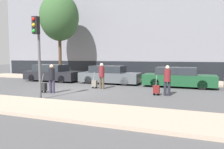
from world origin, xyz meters
The scene contains 16 objects.
ground_plane centered at (0.00, 0.00, 0.00)m, with size 80.00×80.00×0.00m, color #4C4C4F.
sidewalk_near centered at (0.00, -3.75, 0.06)m, with size 28.00×2.50×0.12m.
sidewalk_far centered at (0.00, 7.00, 0.06)m, with size 28.00×3.00×0.12m.
building_facade centered at (0.00, 10.94, 6.48)m, with size 28.00×3.54×12.99m.
parked_car_0 centered at (-4.41, 4.47, 0.65)m, with size 4.64×1.91×1.39m.
parked_car_1 centered at (0.64, 4.65, 0.64)m, with size 4.58×1.74×1.36m.
parked_car_2 centered at (5.67, 4.58, 0.63)m, with size 4.70×1.74×1.33m.
pedestrian_left centered at (-0.73, -0.58, 0.91)m, with size 0.35×0.34×1.61m.
trolley_left centered at (-1.28, -0.61, 0.33)m, with size 0.34×0.29×1.09m.
pedestrian_center centered at (1.23, 1.89, 0.93)m, with size 0.35×0.34×1.64m.
trolley_center centered at (0.68, 1.96, 0.32)m, with size 0.34×0.29×1.06m.
pedestrian_right centered at (5.39, 0.94, 0.90)m, with size 0.35×0.34×1.59m.
trolley_right centered at (4.86, 0.82, 0.32)m, with size 0.34×0.29×1.07m.
traffic_light centered at (-0.16, -2.36, 2.77)m, with size 0.28×0.47×3.89m.
parked_bicycle centered at (5.45, 7.05, 0.49)m, with size 1.77×0.06×0.96m.
bare_tree_near_crossing centered at (-4.85, 6.24, 5.58)m, with size 3.49×3.49×7.62m.
Camera 1 is at (6.80, -10.67, 2.05)m, focal length 35.00 mm.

